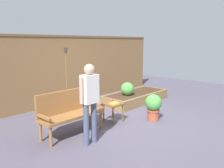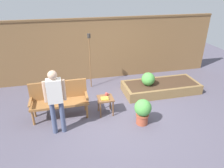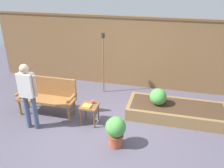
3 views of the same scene
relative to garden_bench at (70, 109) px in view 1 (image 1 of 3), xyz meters
name	(u,v)px [view 1 (image 1 of 3)]	position (x,y,z in m)	size (l,w,h in m)	color
ground_plane	(129,121)	(1.48, -0.44, -0.54)	(14.00, 14.00, 0.00)	#514C5B
fence_back	(65,70)	(1.48, 2.16, 0.55)	(8.40, 0.14, 2.16)	brown
garden_bench	(70,109)	(0.00, 0.00, 0.00)	(1.44, 0.48, 0.94)	#936033
side_table	(113,106)	(1.17, -0.20, -0.15)	(0.40, 0.40, 0.48)	brown
cup_on_table	(111,101)	(1.22, -0.10, -0.03)	(0.10, 0.07, 0.08)	#CC4C47
book_on_table	(114,103)	(1.13, -0.27, -0.05)	(0.19, 0.17, 0.04)	gold
potted_boxwood	(153,106)	(1.95, -0.85, -0.16)	(0.42, 0.42, 0.67)	#A84C33
raised_planter_bed	(135,97)	(3.15, 0.61, -0.39)	(2.40, 1.00, 0.30)	olive
shrub_near_bench	(127,89)	(2.68, 0.58, -0.04)	(0.41, 0.41, 0.41)	brown
tiki_torch	(66,68)	(1.02, 1.47, 0.68)	(0.10, 0.10, 1.80)	brown
person_by_bench	(90,97)	(-0.05, -0.70, 0.39)	(0.47, 0.20, 1.56)	#475170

